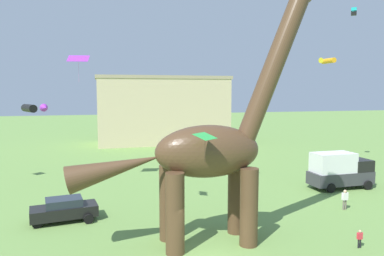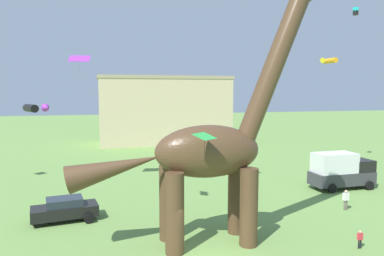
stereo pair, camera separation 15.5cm
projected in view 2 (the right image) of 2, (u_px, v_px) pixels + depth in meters
The scene contains 11 objects.
dinosaur_sculpture at pixel (207, 151), 20.36m from camera, with size 13.85×2.93×14.48m.
parked_sedan_left at pixel (65, 209), 24.25m from camera, with size 4.42×2.39×1.55m.
parked_box_truck at pixel (341, 170), 32.22m from camera, with size 5.66×2.38×3.20m.
person_far_spectator at pixel (360, 238), 20.00m from camera, with size 0.38×0.17×1.01m.
person_watching_child at pixel (346, 198), 26.44m from camera, with size 0.55×0.24×1.48m.
kite_mid_right at pixel (356, 11), 38.71m from camera, with size 0.75×0.75×0.76m.
kite_trailing at pixel (205, 136), 18.12m from camera, with size 1.38×1.34×1.42m.
kite_near_high at pixel (79, 59), 31.32m from camera, with size 1.90×1.42×2.33m.
kite_high_left at pixel (34, 108), 34.58m from camera, with size 2.68×2.69×0.77m.
kite_near_low at pixel (328, 61), 38.11m from camera, with size 1.61×1.92×0.56m.
background_building_block at pixel (164, 110), 60.61m from camera, with size 21.34×8.69×10.95m.
Camera 2 is at (-5.05, -16.72, 8.57)m, focal length 34.39 mm.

